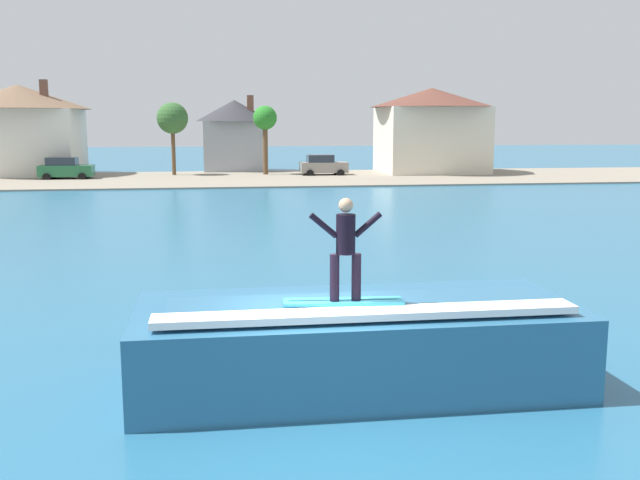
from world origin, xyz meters
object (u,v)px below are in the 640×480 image
(surfboard, at_px, (343,302))
(surfer, at_px, (346,244))
(house_small_cottage, at_px, (235,132))
(tree_short_bushy, at_px, (265,120))
(wave_crest, at_px, (356,343))
(tree_tall_bare, at_px, (172,119))
(house_with_chimney, at_px, (20,125))
(car_near_shore, at_px, (65,168))
(house_gabled_white, at_px, (431,126))
(car_far_shore, at_px, (323,165))

(surfboard, relative_size, surfer, 1.18)
(house_small_cottage, distance_m, tree_short_bushy, 6.60)
(wave_crest, xyz_separation_m, surfboard, (-0.34, -0.53, 0.89))
(wave_crest, bearing_deg, surfboard, -122.32)
(tree_short_bushy, bearing_deg, wave_crest, -92.22)
(tree_tall_bare, bearing_deg, tree_short_bushy, -3.32)
(house_with_chimney, height_order, house_small_cottage, house_with_chimney)
(house_small_cottage, bearing_deg, surfer, -89.84)
(wave_crest, distance_m, car_near_shore, 50.56)
(house_gabled_white, bearing_deg, wave_crest, -108.27)
(house_gabled_white, relative_size, tree_short_bushy, 1.83)
(surfboard, relative_size, house_gabled_white, 0.18)
(house_small_cottage, relative_size, tree_short_bushy, 1.20)
(surfer, relative_size, car_far_shore, 0.42)
(car_far_shore, distance_m, house_small_cottage, 10.72)
(house_small_cottage, bearing_deg, house_gabled_white, -17.84)
(car_near_shore, bearing_deg, house_with_chimney, 130.92)
(car_near_shore, bearing_deg, surfer, -74.04)
(house_gabled_white, xyz_separation_m, house_small_cottage, (-17.47, 5.62, -0.53))
(surfer, height_order, house_with_chimney, house_with_chimney)
(house_gabled_white, bearing_deg, tree_short_bushy, -178.43)
(tree_tall_bare, distance_m, tree_short_bushy, 7.91)
(tree_tall_bare, bearing_deg, car_near_shore, -160.00)
(house_small_cottage, relative_size, tree_tall_bare, 1.15)
(surfer, bearing_deg, surfboard, 119.95)
(tree_tall_bare, bearing_deg, wave_crest, -83.46)
(wave_crest, relative_size, house_gabled_white, 0.70)
(wave_crest, distance_m, surfboard, 1.09)
(tree_short_bushy, bearing_deg, surfer, -92.54)
(wave_crest, distance_m, house_small_cottage, 57.21)
(surfboard, distance_m, tree_tall_bare, 52.49)
(car_far_shore, relative_size, house_gabled_white, 0.37)
(car_far_shore, bearing_deg, tree_tall_bare, 172.30)
(surfer, xyz_separation_m, house_with_chimney, (-18.69, 54.44, 1.78))
(car_near_shore, xyz_separation_m, house_gabled_white, (31.35, 3.02, 3.33))
(surfer, bearing_deg, house_gabled_white, 71.61)
(house_with_chimney, xyz_separation_m, house_small_cottage, (18.53, 3.28, -0.69))
(surfer, xyz_separation_m, house_gabled_white, (17.31, 52.09, 1.62))
(house_with_chimney, bearing_deg, car_far_shore, -8.85)
(wave_crest, bearing_deg, house_with_chimney, 109.43)
(house_gabled_white, bearing_deg, car_far_shore, -170.60)
(surfboard, relative_size, tree_short_bushy, 0.34)
(car_far_shore, bearing_deg, house_gabled_white, 9.40)
(house_with_chimney, xyz_separation_m, house_gabled_white, (36.00, -2.35, -0.16))
(house_gabled_white, xyz_separation_m, tree_tall_bare, (-22.92, 0.05, 0.64))
(wave_crest, height_order, tree_tall_bare, tree_tall_bare)
(surfer, distance_m, house_small_cottage, 57.72)
(wave_crest, bearing_deg, tree_tall_bare, 96.54)
(tree_tall_bare, relative_size, tree_short_bushy, 1.04)
(tree_short_bushy, bearing_deg, car_near_shore, -170.91)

